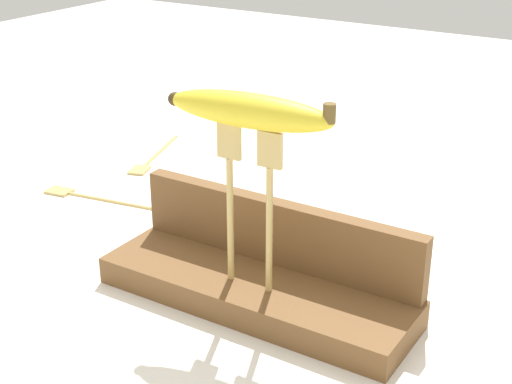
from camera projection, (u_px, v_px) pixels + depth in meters
ground_plane at (256, 303)px, 0.81m from camera, size 3.00×3.00×0.00m
wooden_board at (256, 291)px, 0.80m from camera, size 0.34×0.11×0.03m
board_backstop at (278, 232)px, 0.82m from camera, size 0.34×0.02×0.07m
fork_stand_center at (249, 193)px, 0.75m from camera, size 0.07×0.01×0.17m
banana_raised_center at (249, 110)px, 0.71m from camera, size 0.18×0.05×0.04m
fork_fallen_near at (88, 195)px, 1.07m from camera, size 0.18×0.05×0.01m
fork_fallen_far at (151, 158)px, 1.20m from camera, size 0.07×0.18×0.01m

